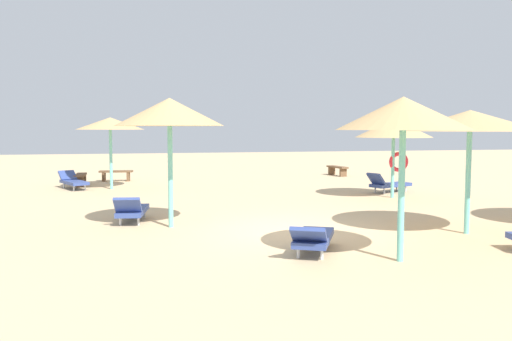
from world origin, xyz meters
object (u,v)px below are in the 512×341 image
lounger_1 (313,237)px  lounger_2 (388,184)px  parasol_4 (170,112)px  bench_0 (337,169)px  parasol_1 (403,114)px  parasol_2 (394,129)px  parasol_3 (110,124)px  parasol_0 (470,121)px  bench_2 (80,177)px  lounger_4 (132,210)px  lounger_3 (73,181)px  bench_1 (116,174)px

lounger_1 → lounger_2: (5.94, 8.51, 0.01)m
parasol_4 → lounger_1: parasol_4 is taller
bench_0 → parasol_1: bearing=-107.9°
parasol_2 → parasol_3: parasol_3 is taller
parasol_0 → parasol_4: parasol_4 is taller
parasol_4 → bench_2: parasol_4 is taller
parasol_1 → bench_2: parasol_1 is taller
parasol_3 → parasol_0: bearing=-52.4°
lounger_1 → bench_0: 16.89m
parasol_1 → bench_2: 16.39m
parasol_1 → bench_0: bearing=72.1°
lounger_1 → bench_2: lounger_1 is taller
parasol_2 → bench_0: (1.27, 8.38, -2.06)m
parasol_1 → lounger_4: parasol_1 is taller
parasol_1 → parasol_4: bearing=132.5°
lounger_3 → parasol_4: bearing=-69.8°
lounger_4 → bench_0: lounger_4 is taller
lounger_3 → lounger_4: (2.39, -8.13, 0.01)m
parasol_0 → parasol_3: parasol_3 is taller
lounger_2 → lounger_3: 12.40m
parasol_3 → lounger_3: (-1.50, 0.39, -2.29)m
parasol_1 → lounger_4: (-4.82, 5.16, -2.36)m
lounger_1 → bench_2: (-5.71, 13.67, 0.03)m
lounger_1 → parasol_4: bearing=127.5°
lounger_1 → lounger_3: bearing=115.4°
parasol_4 → bench_1: (-1.77, 11.91, -2.46)m
parasol_4 → lounger_3: 9.97m
lounger_2 → bench_1: bearing=146.8°
parasol_1 → parasol_3: 14.10m
lounger_4 → parasol_2: bearing=18.2°
parasol_3 → bench_1: parasol_3 is taller
parasol_2 → bench_1: 12.78m
parasol_0 → parasol_3: 13.82m
parasol_0 → parasol_3: bearing=127.6°
parasol_0 → bench_1: 16.63m
parasol_1 → parasol_3: size_ratio=1.05×
lounger_4 → bench_0: (10.14, 11.29, 0.03)m
parasol_1 → lounger_2: parasol_1 is taller
parasol_4 → lounger_4: (-0.94, 0.93, -2.49)m
parasol_1 → parasol_3: bearing=113.8°
parasol_3 → lounger_2: bearing=-18.6°
parasol_1 → bench_0: (5.32, 16.45, -2.33)m
bench_1 → bench_2: same height
parasol_2 → parasol_4: bearing=-154.1°
lounger_1 → bench_1: lounger_1 is taller
parasol_1 → bench_0: 17.45m
parasol_0 → bench_0: parasol_0 is taller
parasol_0 → lounger_3: bearing=131.2°
parasol_2 → bench_2: 13.04m
parasol_2 → parasol_4: parasol_4 is taller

